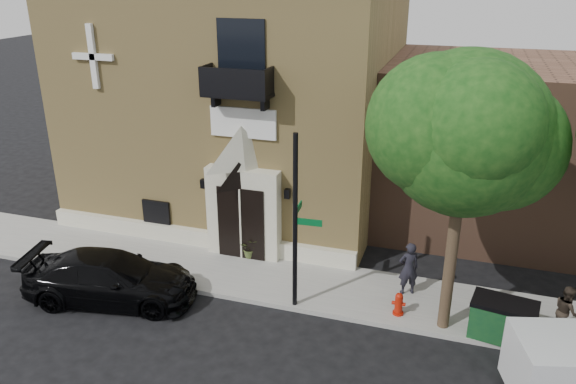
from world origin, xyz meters
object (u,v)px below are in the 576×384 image
(pedestrian_near, at_px, (409,268))
(pedestrian_far, at_px, (566,311))
(black_sedan, at_px, (111,278))
(dumpster, at_px, (503,319))
(street_sign, at_px, (296,223))
(fire_hydrant, at_px, (399,304))

(pedestrian_near, distance_m, pedestrian_far, 4.45)
(black_sedan, bearing_deg, dumpster, -93.67)
(black_sedan, xyz_separation_m, dumpster, (11.45, 1.45, -0.05))
(black_sedan, distance_m, street_sign, 6.09)
(pedestrian_far, bearing_deg, pedestrian_near, 68.40)
(dumpster, height_order, pedestrian_far, pedestrian_far)
(black_sedan, xyz_separation_m, street_sign, (5.57, 1.28, 2.09))
(black_sedan, relative_size, street_sign, 0.98)
(pedestrian_near, bearing_deg, pedestrian_far, 143.95)
(pedestrian_near, bearing_deg, street_sign, 2.81)
(black_sedan, relative_size, fire_hydrant, 7.49)
(fire_hydrant, height_order, pedestrian_near, pedestrian_near)
(black_sedan, bearing_deg, street_sign, -87.90)
(street_sign, height_order, pedestrian_far, street_sign)
(fire_hydrant, relative_size, pedestrian_near, 0.40)
(fire_hydrant, xyz_separation_m, dumpster, (2.84, -0.25, 0.22))
(black_sedan, xyz_separation_m, fire_hydrant, (8.61, 1.69, -0.27))
(fire_hydrant, bearing_deg, street_sign, -172.29)
(dumpster, relative_size, pedestrian_far, 1.22)
(street_sign, relative_size, dumpster, 2.92)
(dumpster, distance_m, pedestrian_far, 1.77)
(fire_hydrant, bearing_deg, black_sedan, -168.87)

